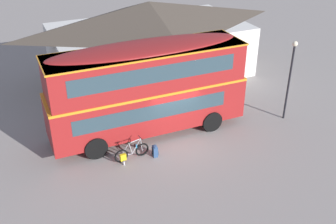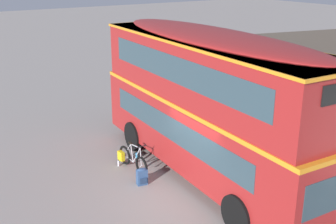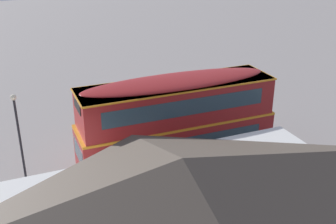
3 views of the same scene
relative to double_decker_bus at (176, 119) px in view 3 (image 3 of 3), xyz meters
The scene contains 7 objects.
ground_plane 3.03m from the double_decker_bus, 52.62° to the right, with size 120.00×120.00×0.00m, color gray.
double_decker_bus is the anchor object (origin of this frame).
touring_bicycle 3.43m from the double_decker_bus, 133.03° to the right, with size 1.75×0.52×1.03m.
backpack_on_ground 3.23m from the double_decker_bus, 106.37° to the right, with size 0.31×0.36×0.56m.
water_bottle_clear_plastic 3.99m from the double_decker_bus, 135.73° to the right, with size 0.07×0.07×0.24m.
pub_building 7.85m from the double_decker_bus, 64.67° to the left, with size 13.41×7.93×4.90m.
street_lamp 7.56m from the double_decker_bus, 15.73° to the right, with size 0.28×0.28×4.43m.
Camera 3 is at (7.72, 18.26, 11.35)m, focal length 45.23 mm.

